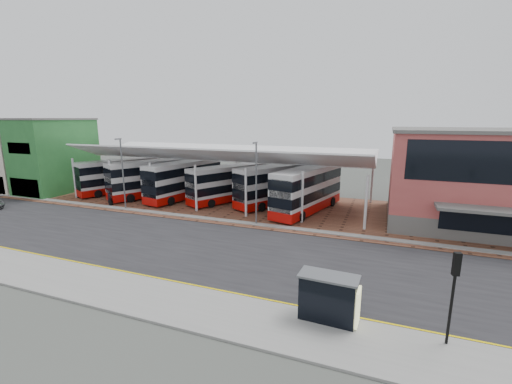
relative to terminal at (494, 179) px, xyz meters
The scene contains 23 objects.
ground 27.29m from the terminal, 148.81° to the right, with size 140.00×140.00×0.00m, color #3E413C.
road 27.81m from the terminal, 147.03° to the right, with size 120.00×14.00×0.02m, color black.
forecourt 21.52m from the terminal, behind, with size 72.00×16.00×0.06m, color brown.
sidewalk 32.79m from the terminal, 135.10° to the right, with size 120.00×4.00×0.14m, color slate.
north_kerb 24.69m from the terminal, 161.44° to the right, with size 120.00×0.80×0.14m, color slate.
yellow_line_near 31.44m from the terminal, 137.71° to the right, with size 120.00×0.12×0.01m, color #EECD00.
yellow_line_far 31.24m from the terminal, 138.12° to the right, with size 120.00×0.12×0.01m, color #EECD00.
canopy 29.02m from the terminal, behind, with size 37.00×11.63×7.07m.
terminal is the anchor object (origin of this frame).
shop_green 53.08m from the terminal, behind, with size 6.40×10.20×10.22m.
shop_cream 59.57m from the terminal, behind, with size 6.40×10.20×10.22m.
lamp_west 37.78m from the terminal, 168.32° to the right, with size 0.16×0.90×8.07m.
lamp_east 22.35m from the terminal, 159.99° to the right, with size 0.16×0.90×8.07m.
bus_0 44.20m from the terminal, behind, with size 6.67×11.20×4.57m.
bus_1 38.14m from the terminal, behind, with size 7.82×11.43×4.76m.
bus_2 33.73m from the terminal, behind, with size 5.00×11.82×4.75m.
bus_3 27.75m from the terminal, behind, with size 7.18×10.73×4.45m.
bus_4 21.72m from the terminal, behind, with size 7.65×11.38×4.72m.
bus_5 17.57m from the terminal, behind, with size 5.61×12.21×4.91m.
pedestrian 40.75m from the terminal, behind, with size 0.63×0.41×1.72m, color black.
suitcase 40.61m from the terminal, behind, with size 0.33×0.23×0.56m, color black.
bus_shelter 24.83m from the terminal, 117.85° to the right, with size 3.09×1.53×2.42m.
traffic_signal_west 22.49m from the terminal, 106.39° to the right, with size 0.34×0.29×4.42m.
Camera 1 is at (13.49, -23.65, 10.25)m, focal length 24.00 mm.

